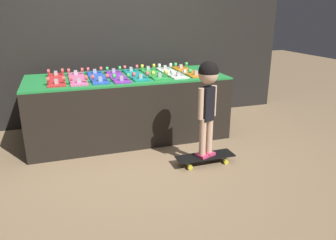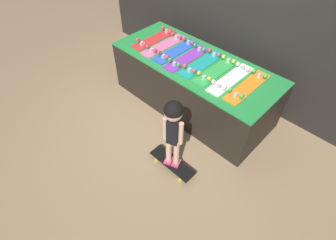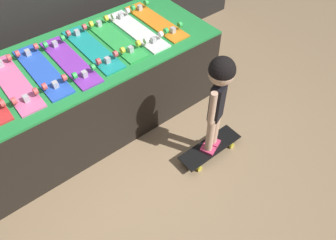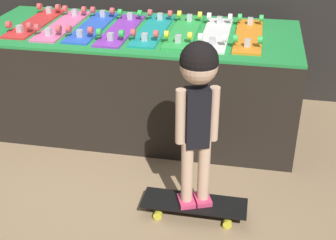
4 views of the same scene
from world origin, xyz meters
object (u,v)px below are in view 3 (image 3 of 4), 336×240
Objects in this scene: skateboard_pink_on_rack at (14,82)px; skateboard_teal_on_rack at (92,48)px; child at (219,90)px; skateboard_blue_on_rack at (42,70)px; skateboard_on_floor at (210,148)px; skateboard_green_on_rack at (114,38)px; skateboard_white_on_rack at (137,30)px; skateboard_orange_on_rack at (156,21)px; skateboard_purple_on_rack at (70,60)px.

skateboard_pink_on_rack is 1.00× the size of skateboard_teal_on_rack.
child is (0.48, -1.07, -0.01)m from skateboard_teal_on_rack.
skateboard_teal_on_rack is at bearing 1.04° from skateboard_blue_on_rack.
skateboard_on_floor is 0.63× the size of child.
skateboard_pink_on_rack is 1.26× the size of skateboard_on_floor.
skateboard_pink_on_rack is 0.94m from skateboard_green_on_rack.
skateboard_blue_on_rack is at bearing -179.94° from skateboard_white_on_rack.
skateboard_teal_on_rack is (0.47, 0.01, 0.00)m from skateboard_blue_on_rack.
skateboard_blue_on_rack is 1.43m from child.
skateboard_pink_on_rack is 1.00× the size of skateboard_white_on_rack.
skateboard_white_on_rack is 1.07m from child.
skateboard_blue_on_rack is (0.23, 0.01, 0.00)m from skateboard_pink_on_rack.
child is at bearing 0.00° from skateboard_on_floor.
skateboard_green_on_rack and skateboard_white_on_rack have the same top height.
child is at bearing -48.32° from skateboard_blue_on_rack.
skateboard_pink_on_rack reaches higher than skateboard_on_floor.
skateboard_orange_on_rack is (0.70, 0.01, 0.00)m from skateboard_teal_on_rack.
skateboard_purple_on_rack is at bearing 124.60° from skateboard_on_floor.
skateboard_blue_on_rack is 1.00× the size of skateboard_green_on_rack.
child is at bearing -55.40° from skateboard_purple_on_rack.
skateboard_green_on_rack reaches higher than skateboard_on_floor.
skateboard_blue_on_rack and skateboard_teal_on_rack have the same top height.
skateboard_teal_on_rack is 0.70m from skateboard_orange_on_rack.
child is (-0.22, -1.08, -0.01)m from skateboard_orange_on_rack.
skateboard_teal_on_rack is 1.38m from skateboard_on_floor.
skateboard_white_on_rack reaches higher than skateboard_on_floor.
skateboard_teal_on_rack is 0.23m from skateboard_green_on_rack.
skateboard_orange_on_rack is at bearing 2.68° from skateboard_purple_on_rack.
skateboard_green_on_rack is (0.70, 0.01, 0.00)m from skateboard_blue_on_rack.
skateboard_white_on_rack is (0.23, -0.01, 0.00)m from skateboard_green_on_rack.
skateboard_teal_on_rack reaches higher than skateboard_on_floor.
skateboard_white_on_rack is (1.17, 0.01, 0.00)m from skateboard_pink_on_rack.
skateboard_on_floor is at bearing -48.32° from skateboard_blue_on_rack.
skateboard_teal_on_rack is at bearing -179.53° from skateboard_orange_on_rack.
skateboard_orange_on_rack is 0.79× the size of child.
skateboard_pink_on_rack and skateboard_purple_on_rack have the same top height.
skateboard_blue_on_rack is 1.26× the size of skateboard_on_floor.
skateboard_white_on_rack is at bearing 69.58° from child.
skateboard_green_on_rack is at bearing -179.94° from skateboard_orange_on_rack.
skateboard_white_on_rack is at bearing 2.49° from skateboard_purple_on_rack.
skateboard_blue_on_rack is at bearing -178.96° from skateboard_teal_on_rack.
skateboard_orange_on_rack is (0.47, 0.00, 0.00)m from skateboard_green_on_rack.
skateboard_blue_on_rack and skateboard_white_on_rack have the same top height.
skateboard_green_on_rack is 0.79× the size of child.
skateboard_green_on_rack and skateboard_orange_on_rack have the same top height.
skateboard_green_on_rack is (0.94, 0.02, 0.00)m from skateboard_pink_on_rack.
skateboard_pink_on_rack is at bearing 177.31° from skateboard_purple_on_rack.
skateboard_white_on_rack and skateboard_orange_on_rack have the same top height.
skateboard_green_on_rack is 1.11m from child.
skateboard_blue_on_rack is 1.00× the size of skateboard_orange_on_rack.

